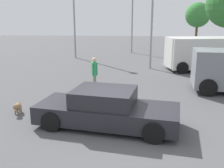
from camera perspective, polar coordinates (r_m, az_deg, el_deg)
ground_plane at (r=8.38m, az=0.80°, el=-9.92°), size 80.00×80.00×0.00m
sedan_foreground at (r=8.41m, az=-1.23°, el=-5.58°), size 4.79×2.50×1.25m
dog at (r=10.17m, az=-20.14°, el=-4.74°), size 0.33×0.66×0.43m
van_white at (r=18.22m, az=19.95°, el=6.51°), size 5.24×2.94×2.16m
pedestrian at (r=12.15m, az=-3.89°, el=2.75°), size 0.34×0.55×1.65m
light_post_mid at (r=25.54m, az=4.54°, el=17.31°), size 0.44×0.44×6.96m
light_post_far at (r=17.74m, az=8.88°, el=15.88°), size 0.44×0.44×5.65m
tree_back_left at (r=34.11m, az=18.38°, el=14.24°), size 2.99×2.99×5.14m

